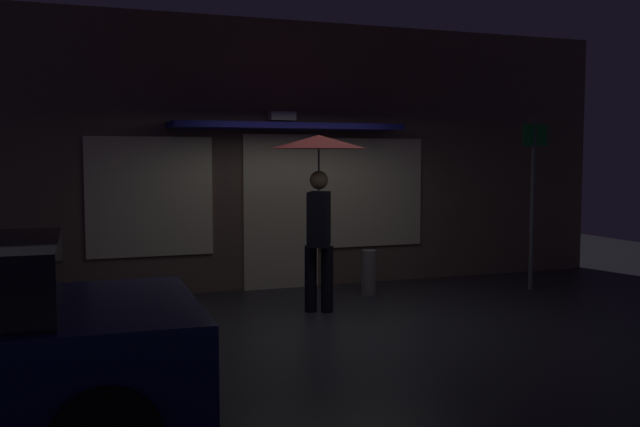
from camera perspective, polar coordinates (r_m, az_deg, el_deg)
ground_plane at (r=8.27m, az=1.37°, el=-8.59°), size 18.00×18.00×0.00m
building_facade at (r=10.26m, az=-3.43°, el=4.61°), size 10.58×1.00×3.80m
person_with_umbrella at (r=8.54m, az=-0.09°, el=3.17°), size 1.18×1.18×2.14m
street_sign_post at (r=10.46m, az=16.69°, el=1.62°), size 0.40×0.07×2.43m
sidewalk_bollard at (r=9.77m, az=3.93°, el=-4.73°), size 0.21×0.21×0.61m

